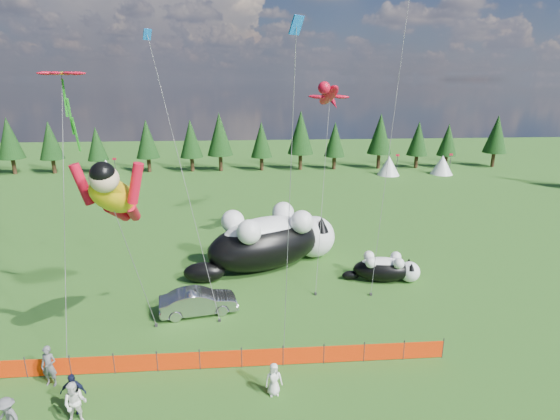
% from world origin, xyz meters
% --- Properties ---
extents(ground, '(160.00, 160.00, 0.00)m').
position_xyz_m(ground, '(0.00, 0.00, 0.00)').
color(ground, '#0C380A').
rests_on(ground, ground).
extents(safety_fence, '(22.06, 0.06, 1.10)m').
position_xyz_m(safety_fence, '(0.00, -3.00, 0.50)').
color(safety_fence, '#262626').
rests_on(safety_fence, ground).
extents(tree_line, '(90.00, 4.00, 8.00)m').
position_xyz_m(tree_line, '(0.00, 45.00, 4.00)').
color(tree_line, black).
rests_on(tree_line, ground).
extents(festival_tents, '(50.00, 3.20, 2.80)m').
position_xyz_m(festival_tents, '(11.00, 40.00, 1.40)').
color(festival_tents, white).
rests_on(festival_tents, ground).
extents(cat_large, '(11.37, 7.82, 4.39)m').
position_xyz_m(cat_large, '(3.20, 8.93, 2.08)').
color(cat_large, black).
rests_on(cat_large, ground).
extents(cat_small, '(5.31, 2.45, 1.92)m').
position_xyz_m(cat_small, '(10.83, 5.82, 0.91)').
color(cat_small, black).
rests_on(cat_small, ground).
extents(car, '(4.78, 2.42, 1.50)m').
position_xyz_m(car, '(-1.59, 2.34, 0.75)').
color(car, '#A4A5A9').
rests_on(car, ground).
extents(spectator_a, '(0.79, 0.59, 1.97)m').
position_xyz_m(spectator_a, '(-7.65, -3.60, 0.98)').
color(spectator_a, '#5C5B60').
rests_on(spectator_a, ground).
extents(spectator_b, '(0.96, 0.61, 1.89)m').
position_xyz_m(spectator_b, '(-5.61, -6.08, 0.95)').
color(spectator_b, white).
rests_on(spectator_b, ground).
extents(spectator_c, '(1.09, 0.60, 1.83)m').
position_xyz_m(spectator_c, '(-5.93, -5.42, 0.91)').
color(spectator_c, '#131835').
rests_on(spectator_c, ground).
extents(spectator_d, '(1.29, 1.10, 1.78)m').
position_xyz_m(spectator_d, '(-7.92, -6.64, 0.89)').
color(spectator_d, '#5C5B60').
rests_on(spectator_d, ground).
extents(spectator_e, '(0.81, 0.59, 1.54)m').
position_xyz_m(spectator_e, '(2.43, -5.00, 0.77)').
color(spectator_e, white).
rests_on(spectator_e, ground).
extents(superhero_kite, '(5.11, 5.48, 10.45)m').
position_xyz_m(superhero_kite, '(-4.81, -0.68, 8.09)').
color(superhero_kite, '#DEB30B').
rests_on(superhero_kite, ground).
extents(gecko_kite, '(3.99, 12.64, 15.46)m').
position_xyz_m(gecko_kite, '(7.91, 13.51, 12.20)').
color(gecko_kite, red).
rests_on(gecko_kite, ground).
extents(flower_kite, '(2.59, 7.40, 14.84)m').
position_xyz_m(flower_kite, '(-8.11, 3.48, 13.51)').
color(flower_kite, red).
rests_on(flower_kite, ground).
extents(diamond_kite_a, '(4.43, 6.14, 17.26)m').
position_xyz_m(diamond_kite_a, '(-3.96, 6.58, 14.74)').
color(diamond_kite_a, blue).
rests_on(diamond_kite_a, ground).
extents(diamond_kite_c, '(0.97, 1.05, 16.20)m').
position_xyz_m(diamond_kite_c, '(3.52, -2.58, 14.72)').
color(diamond_kite_c, blue).
rests_on(diamond_kite_c, ground).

